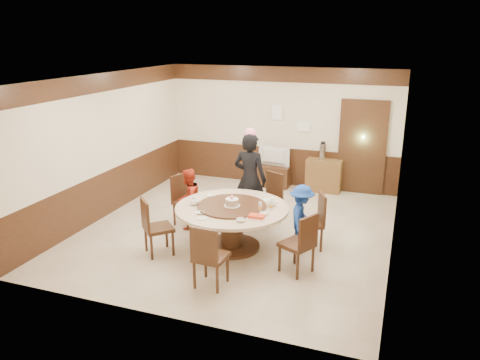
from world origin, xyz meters
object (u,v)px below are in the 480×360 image
(banquet_table, at_px, (232,219))
(person_blue, at_px, (301,217))
(television, at_px, (273,157))
(shrimp_platter, at_px, (257,217))
(person_standing, at_px, (250,179))
(person_red, at_px, (189,199))
(tv_stand, at_px, (272,176))
(birthday_cake, at_px, (232,202))
(side_cabinet, at_px, (324,176))
(thermos, at_px, (323,152))

(banquet_table, xyz_separation_m, person_blue, (1.11, 0.37, 0.03))
(television, bearing_deg, shrimp_platter, 110.99)
(person_standing, height_order, person_red, person_standing)
(person_blue, height_order, tv_stand, person_blue)
(shrimp_platter, bearing_deg, person_blue, 53.04)
(birthday_cake, relative_size, side_cabinet, 0.34)
(person_blue, distance_m, birthday_cake, 1.20)
(person_standing, xyz_separation_m, tv_stand, (-0.24, 2.40, -0.64))
(person_standing, xyz_separation_m, birthday_cake, (0.08, -1.17, -0.05))
(person_standing, relative_size, birthday_cake, 6.59)
(banquet_table, height_order, person_standing, person_standing)
(tv_stand, bearing_deg, banquet_table, -85.08)
(side_cabinet, relative_size, thermos, 2.11)
(shrimp_platter, xyz_separation_m, thermos, (0.32, 3.93, 0.16))
(person_blue, xyz_separation_m, birthday_cake, (-1.09, -0.41, 0.28))
(person_standing, height_order, birthday_cake, person_standing)
(television, height_order, thermos, thermos)
(thermos, bearing_deg, person_red, -122.73)
(banquet_table, height_order, person_red, person_red)
(person_standing, bearing_deg, person_blue, 152.69)
(shrimp_platter, distance_m, side_cabinet, 3.97)
(shrimp_platter, height_order, side_cabinet, shrimp_platter)
(person_red, bearing_deg, birthday_cake, 71.85)
(birthday_cake, xyz_separation_m, tv_stand, (-0.32, 3.58, -0.59))
(thermos, bearing_deg, person_standing, -110.97)
(person_red, distance_m, person_blue, 2.19)
(person_standing, xyz_separation_m, side_cabinet, (0.99, 2.43, -0.52))
(person_red, relative_size, tv_stand, 1.35)
(person_blue, bearing_deg, thermos, -0.44)
(television, bearing_deg, person_standing, 104.33)
(banquet_table, bearing_deg, thermos, 76.31)
(person_red, relative_size, birthday_cake, 4.25)
(banquet_table, height_order, tv_stand, banquet_table)
(person_red, bearing_deg, banquet_table, 73.12)
(person_blue, bearing_deg, person_red, 80.63)
(shrimp_platter, bearing_deg, birthday_cake, 148.54)
(birthday_cake, distance_m, television, 3.59)
(tv_stand, distance_m, thermos, 1.36)
(shrimp_platter, bearing_deg, thermos, 85.39)
(person_standing, relative_size, shrimp_platter, 5.95)
(person_standing, bearing_deg, thermos, -105.25)
(side_cabinet, bearing_deg, person_standing, -112.14)
(person_standing, distance_m, birthday_cake, 1.18)
(tv_stand, relative_size, side_cabinet, 1.06)
(shrimp_platter, xyz_separation_m, side_cabinet, (0.37, 3.93, -0.40))
(television, bearing_deg, person_blue, 122.65)
(tv_stand, distance_m, television, 0.48)
(person_standing, xyz_separation_m, person_blue, (1.17, -0.76, -0.33))
(thermos, bearing_deg, shrimp_platter, -94.61)
(banquet_table, distance_m, person_blue, 1.17)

